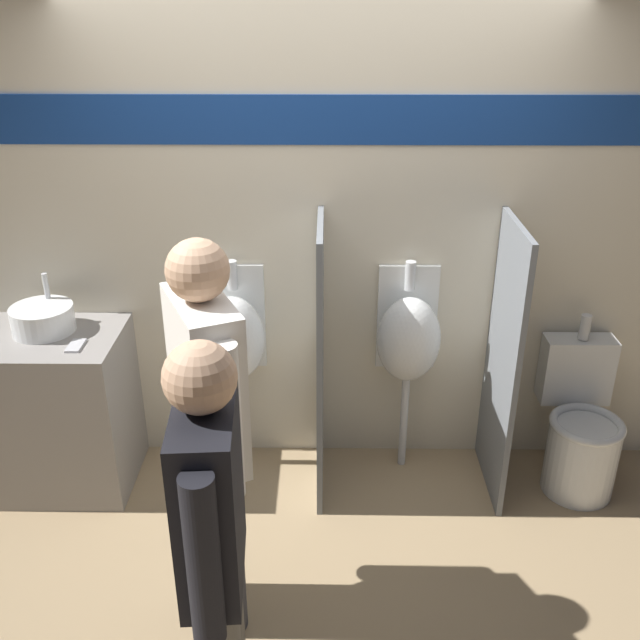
{
  "coord_description": "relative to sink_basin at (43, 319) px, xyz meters",
  "views": [
    {
      "loc": [
        0.04,
        -3.0,
        2.55
      ],
      "look_at": [
        0.0,
        0.17,
        1.05
      ],
      "focal_mm": 40.0,
      "sensor_mm": 36.0,
      "label": 1
    }
  ],
  "objects": [
    {
      "name": "urinal_near_counter",
      "position": [
        0.97,
        0.11,
        -0.16
      ],
      "size": [
        0.35,
        0.27,
        1.23
      ],
      "color": "silver",
      "rests_on": "ground_plane"
    },
    {
      "name": "divider_near_counter",
      "position": [
        1.45,
        -0.06,
        -0.21
      ],
      "size": [
        0.03,
        0.6,
        1.51
      ],
      "color": "slate",
      "rests_on": "ground_plane"
    },
    {
      "name": "person_in_vest",
      "position": [
        1.02,
        -1.0,
        -0.0
      ],
      "size": [
        0.36,
        0.57,
        1.75
      ],
      "rotation": [
        0.0,
        0.0,
        2.0
      ],
      "color": "#3D3D42",
      "rests_on": "ground_plane"
    },
    {
      "name": "sink_counter",
      "position": [
        -0.05,
        -0.06,
        -0.52
      ],
      "size": [
        0.9,
        0.59,
        0.9
      ],
      "color": "gray",
      "rests_on": "ground_plane"
    },
    {
      "name": "urinal_far",
      "position": [
        1.92,
        0.11,
        -0.16
      ],
      "size": [
        0.35,
        0.27,
        1.23
      ],
      "color": "silver",
      "rests_on": "ground_plane"
    },
    {
      "name": "cell_phone",
      "position": [
        0.22,
        -0.18,
        -0.06
      ],
      "size": [
        0.07,
        0.14,
        0.01
      ],
      "color": "#B7B7BC",
      "rests_on": "sink_counter"
    },
    {
      "name": "sink_basin",
      "position": [
        0.0,
        0.0,
        0.0
      ],
      "size": [
        0.32,
        0.32,
        0.28
      ],
      "color": "silver",
      "rests_on": "sink_counter"
    },
    {
      "name": "divider_mid",
      "position": [
        2.4,
        -0.06,
        -0.21
      ],
      "size": [
        0.03,
        0.6,
        1.51
      ],
      "color": "slate",
      "rests_on": "ground_plane"
    },
    {
      "name": "display_wall",
      "position": [
        1.45,
        0.26,
        0.39
      ],
      "size": [
        3.99,
        0.07,
        2.7
      ],
      "color": "beige",
      "rests_on": "ground_plane"
    },
    {
      "name": "toilet",
      "position": [
        2.87,
        -0.06,
        -0.64
      ],
      "size": [
        0.39,
        0.56,
        0.95
      ],
      "color": "silver",
      "rests_on": "ground_plane"
    },
    {
      "name": "ground_plane",
      "position": [
        1.45,
        -0.33,
        -0.97
      ],
      "size": [
        16.0,
        16.0,
        0.0
      ],
      "primitive_type": "plane",
      "color": "#997F5B"
    },
    {
      "name": "person_with_lanyard",
      "position": [
        1.12,
        -1.59,
        -0.06
      ],
      "size": [
        0.22,
        0.58,
        1.65
      ],
      "rotation": [
        0.0,
        0.0,
        1.64
      ],
      "color": "#666056",
      "rests_on": "ground_plane"
    }
  ]
}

